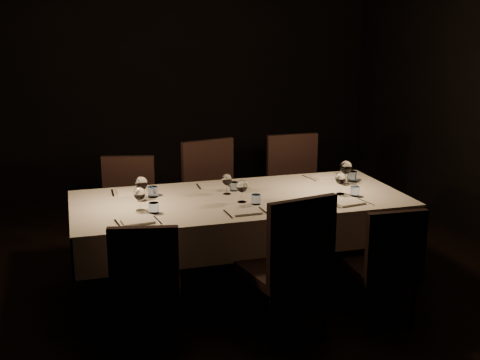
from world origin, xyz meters
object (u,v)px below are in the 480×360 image
object	(u,v)px
dining_table	(240,207)
chair_far_left	(128,207)
chair_near_left	(146,281)
chair_far_center	(215,195)
chair_near_right	(388,261)
chair_near_center	(290,262)
chair_far_right	(297,186)

from	to	relation	value
dining_table	chair_far_left	size ratio (longest dim) A/B	2.68
chair_near_left	dining_table	bearing A→B (deg)	-126.74
chair_near_left	chair_far_center	size ratio (longest dim) A/B	0.85
chair_near_left	chair_near_right	xyz separation A→B (m)	(1.62, -0.12, -0.01)
chair_near_right	chair_far_center	xyz separation A→B (m)	(-0.81, 1.63, 0.08)
chair_near_center	chair_far_right	bearing A→B (deg)	-124.51
chair_near_right	chair_far_right	world-z (taller)	chair_far_right
chair_near_left	chair_near_right	size ratio (longest dim) A/B	1.01
chair_near_left	chair_near_right	distance (m)	1.63
chair_near_left	chair_near_right	bearing A→B (deg)	-172.49
dining_table	chair_near_center	size ratio (longest dim) A/B	2.49
chair_far_right	chair_far_center	bearing A→B (deg)	-176.25
chair_near_center	chair_near_left	bearing A→B (deg)	-18.51
chair_far_right	chair_near_center	bearing A→B (deg)	-113.25
chair_far_left	chair_far_center	world-z (taller)	chair_far_center
dining_table	chair_near_right	xyz separation A→B (m)	(0.80, -0.85, -0.20)
chair_near_center	chair_far_left	world-z (taller)	chair_near_center
chair_near_right	chair_far_right	size ratio (longest dim) A/B	0.84
chair_far_left	dining_table	bearing A→B (deg)	-32.63
chair_far_left	chair_far_center	size ratio (longest dim) A/B	0.90
chair_far_left	chair_near_right	bearing A→B (deg)	-33.02
chair_near_center	chair_far_center	world-z (taller)	chair_far_center
chair_near_left	chair_near_center	size ratio (longest dim) A/B	0.87
chair_near_right	chair_far_center	bearing A→B (deg)	-61.05
chair_near_left	chair_far_left	bearing A→B (deg)	-79.96
chair_far_left	chair_far_right	xyz separation A→B (m)	(1.57, 0.05, 0.05)
dining_table	chair_far_right	size ratio (longest dim) A/B	2.42
chair_near_center	chair_far_left	xyz separation A→B (m)	(-0.88, 1.63, -0.03)
dining_table	chair_near_left	xyz separation A→B (m)	(-0.82, -0.73, -0.20)
chair_near_center	chair_far_right	size ratio (longest dim) A/B	0.97
dining_table	chair_near_center	world-z (taller)	chair_near_center
chair_near_left	chair_far_center	xyz separation A→B (m)	(0.81, 1.51, 0.08)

